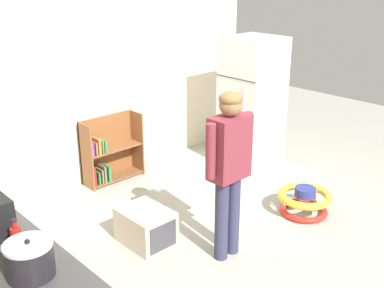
{
  "coord_description": "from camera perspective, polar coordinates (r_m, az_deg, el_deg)",
  "views": [
    {
      "loc": [
        -3.13,
        -2.8,
        2.68
      ],
      "look_at": [
        -0.07,
        0.47,
        0.99
      ],
      "focal_mm": 44.88,
      "sensor_mm": 36.0,
      "label": 1
    }
  ],
  "objects": [
    {
      "name": "ground_plane",
      "position": [
        4.98,
        4.34,
        -11.9
      ],
      "size": [
        12.0,
        12.0,
        0.0
      ],
      "primitive_type": "plane",
      "color": "#A9A69A",
      "rests_on": "ground"
    },
    {
      "name": "refrigerator",
      "position": [
        6.62,
        7.12,
        4.88
      ],
      "size": [
        0.73,
        0.68,
        1.78
      ],
      "color": "white",
      "rests_on": "ground"
    },
    {
      "name": "back_wall",
      "position": [
        6.15,
        -11.61,
        7.82
      ],
      "size": [
        5.2,
        0.06,
        2.7
      ],
      "primitive_type": "cube",
      "color": "beige",
      "rests_on": "ground"
    },
    {
      "name": "bookshelf",
      "position": [
        6.3,
        -9.98,
        -1.11
      ],
      "size": [
        0.8,
        0.28,
        0.85
      ],
      "color": "brown",
      "rests_on": "ground"
    },
    {
      "name": "ketchup_bottle",
      "position": [
        3.37,
        -20.11,
        -10.57
      ],
      "size": [
        0.07,
        0.07,
        0.25
      ],
      "color": "red",
      "rests_on": "kitchen_counter"
    },
    {
      "name": "baby_walker",
      "position": [
        5.61,
        13.2,
        -6.59
      ],
      "size": [
        0.6,
        0.6,
        0.32
      ],
      "color": "red",
      "rests_on": "ground"
    },
    {
      "name": "standing_person",
      "position": [
        4.37,
        4.41,
        -2.1
      ],
      "size": [
        0.57,
        0.22,
        1.64
      ],
      "color": "#343553",
      "rests_on": "ground"
    },
    {
      "name": "pet_carrier",
      "position": [
        4.94,
        -5.5,
        -9.75
      ],
      "size": [
        0.42,
        0.55,
        0.36
      ],
      "color": "beige",
      "rests_on": "ground"
    },
    {
      "name": "crock_pot",
      "position": [
        3.11,
        -18.73,
        -12.85
      ],
      "size": [
        0.29,
        0.29,
        0.25
      ],
      "color": "black",
      "rests_on": "kitchen_counter"
    }
  ]
}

